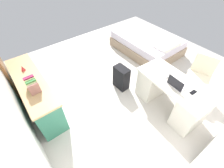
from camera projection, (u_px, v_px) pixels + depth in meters
ground_plane at (132, 83)px, 3.91m from camera, size 5.82×5.82×0.00m
desk at (170, 95)px, 3.13m from camera, size 1.48×0.75×0.73m
office_chair at (197, 78)px, 3.40m from camera, size 0.57×0.57×0.94m
credenza at (36, 94)px, 3.14m from camera, size 1.80×0.48×0.77m
bed at (147, 43)px, 4.77m from camera, size 1.91×1.41×0.58m
suitcase_black at (121, 78)px, 3.62m from camera, size 0.37×0.23×0.57m
laptop at (177, 84)px, 2.77m from camera, size 0.32×0.24×0.21m
computer_mouse at (166, 77)px, 2.96m from camera, size 0.07×0.10×0.03m
cell_phone_near_laptop at (193, 92)px, 2.70m from camera, size 0.07×0.14×0.01m
book_row at (32, 85)px, 2.62m from camera, size 0.27×0.17×0.23m
figurine_small at (23, 68)px, 3.02m from camera, size 0.08×0.08×0.11m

